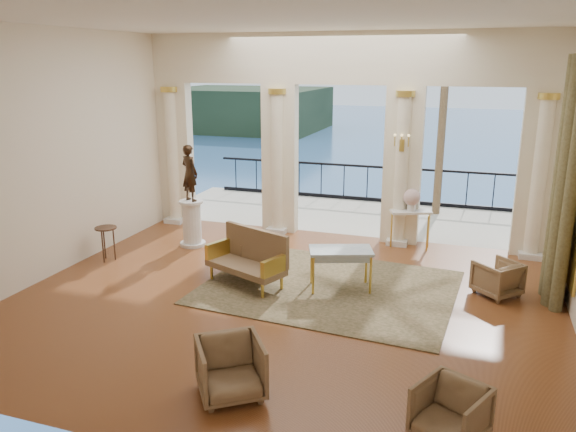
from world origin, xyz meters
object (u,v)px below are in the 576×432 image
(pedestal, at_px, (192,224))
(armchair_d, at_px, (258,252))
(armchair_b, at_px, (451,410))
(game_table, at_px, (341,253))
(side_table, at_px, (106,232))
(settee, at_px, (250,257))
(console_table, at_px, (411,217))
(armchair_c, at_px, (497,277))
(armchair_a, at_px, (231,366))
(statue, at_px, (190,173))

(pedestal, bearing_deg, armchair_d, -25.72)
(armchair_b, xyz_separation_m, armchair_d, (-3.79, 4.05, 0.00))
(game_table, relative_size, side_table, 1.75)
(settee, bearing_deg, side_table, -161.50)
(settee, xyz_separation_m, side_table, (-3.18, 0.20, 0.11))
(armchair_d, bearing_deg, console_table, -75.70)
(armchair_c, distance_m, console_table, 2.77)
(armchair_b, bearing_deg, side_table, 178.74)
(armchair_a, bearing_deg, armchair_b, -35.31)
(statue, bearing_deg, game_table, -177.00)
(armchair_c, bearing_deg, side_table, -41.76)
(armchair_a, distance_m, statue, 5.99)
(settee, relative_size, pedestal, 1.61)
(armchair_d, distance_m, console_table, 3.50)
(settee, height_order, side_table, settee)
(armchair_b, distance_m, game_table, 4.16)
(console_table, bearing_deg, armchair_c, -72.19)
(statue, bearing_deg, console_table, -139.26)
(armchair_c, distance_m, pedestal, 6.27)
(armchair_b, distance_m, pedestal, 7.54)
(armchair_c, xyz_separation_m, pedestal, (-6.23, 0.74, 0.15))
(settee, xyz_separation_m, console_table, (2.49, 3.00, 0.18))
(armchair_c, bearing_deg, game_table, -33.64)
(armchair_d, xyz_separation_m, side_table, (-3.05, -0.50, 0.25))
(settee, bearing_deg, pedestal, 163.51)
(console_table, bearing_deg, armchair_a, -123.24)
(armchair_b, relative_size, settee, 0.42)
(settee, distance_m, side_table, 3.19)
(armchair_a, bearing_deg, console_table, 42.62)
(console_table, height_order, side_table, console_table)
(armchair_c, bearing_deg, settee, -35.34)
(armchair_a, height_order, statue, statue)
(armchair_c, xyz_separation_m, settee, (-4.22, -0.86, 0.15))
(armchair_b, xyz_separation_m, pedestal, (-5.67, 4.96, 0.14))
(statue, relative_size, side_table, 1.73)
(settee, relative_size, statue, 1.35)
(armchair_c, relative_size, statue, 0.56)
(settee, relative_size, console_table, 1.77)
(statue, bearing_deg, settee, 164.92)
(armchair_c, xyz_separation_m, armchair_d, (-4.35, -0.16, 0.01))
(settee, xyz_separation_m, pedestal, (-2.01, 1.60, -0.01))
(statue, xyz_separation_m, side_table, (-1.17, -1.40, -1.01))
(armchair_a, distance_m, settee, 3.54)
(console_table, bearing_deg, side_table, -174.90)
(armchair_a, bearing_deg, armchair_c, 18.44)
(armchair_b, xyz_separation_m, console_table, (-1.18, 6.35, 0.33))
(game_table, bearing_deg, pedestal, 139.95)
(armchair_d, height_order, console_table, console_table)
(settee, xyz_separation_m, game_table, (1.61, 0.25, 0.18))
(armchair_c, height_order, game_table, game_table)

